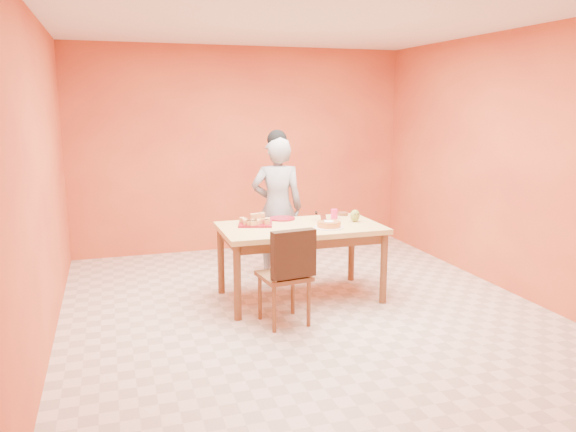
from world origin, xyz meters
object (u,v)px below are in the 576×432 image
object	(u,v)px
sponge_cake	(329,224)
checker_tin	(343,214)
magenta_glass	(334,214)
dining_table	(300,235)
pastry_platter	(256,224)
person	(277,208)
dining_chair	(285,274)
red_dinner_plate	(282,219)
egg_ornament	(355,216)

from	to	relation	value
sponge_cake	checker_tin	world-z (taller)	sponge_cake
sponge_cake	magenta_glass	size ratio (longest dim) A/B	2.25
dining_table	pastry_platter	distance (m)	0.47
person	magenta_glass	distance (m)	0.75
checker_tin	magenta_glass	bearing A→B (deg)	-138.42
dining_table	checker_tin	xyz separation A→B (m)	(0.61, 0.35, 0.11)
dining_chair	person	world-z (taller)	person
red_dinner_plate	magenta_glass	xyz separation A→B (m)	(0.53, -0.14, 0.04)
person	magenta_glass	world-z (taller)	person
red_dinner_plate	person	bearing A→B (deg)	79.69
dining_chair	egg_ornament	bearing A→B (deg)	25.62
dining_table	dining_chair	size ratio (longest dim) A/B	1.77
dining_chair	magenta_glass	distance (m)	1.20
pastry_platter	magenta_glass	bearing A→B (deg)	1.78
red_dinner_plate	sponge_cake	distance (m)	0.63
pastry_platter	egg_ornament	size ratio (longest dim) A/B	2.64
egg_ornament	dining_chair	bearing A→B (deg)	-149.69
dining_chair	red_dinner_plate	distance (m)	1.04
person	magenta_glass	size ratio (longest dim) A/B	15.50
pastry_platter	red_dinner_plate	bearing A→B (deg)	26.75
dining_chair	checker_tin	distance (m)	1.39
person	egg_ornament	xyz separation A→B (m)	(0.59, -0.81, 0.02)
red_dinner_plate	magenta_glass	bearing A→B (deg)	-14.84
red_dinner_plate	magenta_glass	size ratio (longest dim) A/B	2.63
egg_ornament	dining_table	bearing A→B (deg)	177.84
person	magenta_glass	xyz separation A→B (m)	(0.45, -0.61, 0.01)
dining_chair	magenta_glass	world-z (taller)	dining_chair
dining_table	person	size ratio (longest dim) A/B	1.00
dining_table	red_dinner_plate	size ratio (longest dim) A/B	5.91
pastry_platter	egg_ornament	bearing A→B (deg)	-10.17
dining_chair	sponge_cake	distance (m)	0.79
pastry_platter	red_dinner_plate	xyz separation A→B (m)	(0.33, 0.17, -0.00)
dining_chair	sponge_cake	xyz separation A→B (m)	(0.58, 0.41, 0.33)
pastry_platter	sponge_cake	distance (m)	0.75
egg_ornament	red_dinner_plate	bearing A→B (deg)	150.51
person	red_dinner_plate	world-z (taller)	person
dining_table	dining_chair	xyz separation A→B (m)	(-0.36, -0.61, -0.20)
dining_table	dining_chair	distance (m)	0.73
dining_table	sponge_cake	size ratio (longest dim) A/B	6.92
dining_table	egg_ornament	world-z (taller)	egg_ornament
dining_chair	red_dinner_plate	world-z (taller)	dining_chair
magenta_glass	egg_ornament	bearing A→B (deg)	-55.08
person	checker_tin	world-z (taller)	person
dining_table	magenta_glass	size ratio (longest dim) A/B	15.53
person	checker_tin	xyz separation A→B (m)	(0.61, -0.46, -0.02)
dining_chair	red_dinner_plate	size ratio (longest dim) A/B	3.34
magenta_glass	dining_table	bearing A→B (deg)	-155.08
person	checker_tin	distance (m)	0.76
checker_tin	person	bearing A→B (deg)	142.55
dining_chair	magenta_glass	size ratio (longest dim) A/B	8.77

